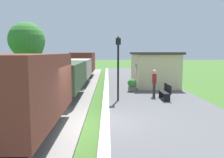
{
  "coord_description": "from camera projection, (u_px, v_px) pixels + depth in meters",
  "views": [
    {
      "loc": [
        0.5,
        -8.91,
        3.05
      ],
      "look_at": [
        0.81,
        6.57,
        1.19
      ],
      "focal_mm": 36.27,
      "sensor_mm": 36.0,
      "label": 1
    }
  ],
  "objects": [
    {
      "name": "freight_train",
      "position": [
        70.0,
        72.0,
        17.4
      ],
      "size": [
        2.5,
        26.0,
        2.72
      ],
      "color": "brown",
      "rests_on": "rail_near"
    },
    {
      "name": "lamp_post_near",
      "position": [
        118.0,
        56.0,
        12.79
      ],
      "size": [
        0.28,
        0.28,
        3.7
      ],
      "color": "black",
      "rests_on": "platform_slab"
    },
    {
      "name": "ground_plane",
      "position": [
        95.0,
        127.0,
        9.2
      ],
      "size": [
        160.0,
        160.0,
        0.0
      ],
      "primitive_type": "plane",
      "color": "#3D6628"
    },
    {
      "name": "potted_planter",
      "position": [
        132.0,
        85.0,
        16.07
      ],
      "size": [
        0.64,
        0.64,
        0.92
      ],
      "color": "slate",
      "rests_on": "platform_slab"
    },
    {
      "name": "bench_down_platform",
      "position": [
        140.0,
        74.0,
        24.09
      ],
      "size": [
        0.42,
        1.5,
        0.91
      ],
      "color": "black",
      "rests_on": "platform_slab"
    },
    {
      "name": "platform_edge_stripe",
      "position": [
        105.0,
        121.0,
        9.18
      ],
      "size": [
        0.36,
        60.0,
        0.01
      ],
      "primitive_type": "cube",
      "color": "silver",
      "rests_on": "platform_slab"
    },
    {
      "name": "rail_near",
      "position": [
        54.0,
        123.0,
        9.14
      ],
      "size": [
        0.07,
        60.0,
        0.14
      ],
      "primitive_type": "cube",
      "color": "slate",
      "rests_on": "track_ballast"
    },
    {
      "name": "tree_field_left",
      "position": [
        28.0,
        45.0,
        27.1
      ],
      "size": [
        3.61,
        3.61,
        5.7
      ],
      "color": "#4C3823",
      "rests_on": "ground"
    },
    {
      "name": "person_waiting",
      "position": [
        154.0,
        82.0,
        14.11
      ],
      "size": [
        0.27,
        0.4,
        1.71
      ],
      "rotation": [
        0.0,
        0.0,
        3.05
      ],
      "color": "#38332D",
      "rests_on": "platform_slab"
    },
    {
      "name": "station_hut",
      "position": [
        153.0,
        69.0,
        19.2
      ],
      "size": [
        3.5,
        5.8,
        2.78
      ],
      "color": "beige",
      "rests_on": "platform_slab"
    },
    {
      "name": "track_ballast",
      "position": [
        36.0,
        126.0,
        9.14
      ],
      "size": [
        3.8,
        60.0,
        0.12
      ],
      "primitive_type": "cube",
      "color": "gray",
      "rests_on": "ground"
    },
    {
      "name": "bench_near_hut",
      "position": [
        166.0,
        92.0,
        13.38
      ],
      "size": [
        0.42,
        1.5,
        0.91
      ],
      "color": "black",
      "rests_on": "platform_slab"
    },
    {
      "name": "platform_slab",
      "position": [
        174.0,
        124.0,
        9.25
      ],
      "size": [
        6.0,
        60.0,
        0.25
      ],
      "primitive_type": "cube",
      "color": "#565659",
      "rests_on": "ground"
    },
    {
      "name": "tree_trackside_far",
      "position": [
        27.0,
        40.0,
        18.91
      ],
      "size": [
        3.01,
        3.01,
        5.54
      ],
      "color": "#4C3823",
      "rests_on": "ground"
    },
    {
      "name": "rail_far",
      "position": [
        18.0,
        123.0,
        9.11
      ],
      "size": [
        0.07,
        60.0,
        0.14
      ],
      "primitive_type": "cube",
      "color": "slate",
      "rests_on": "track_ballast"
    }
  ]
}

